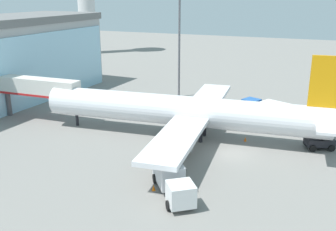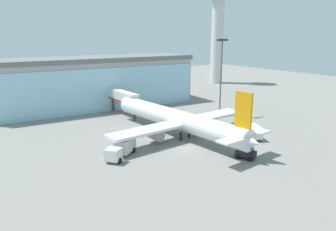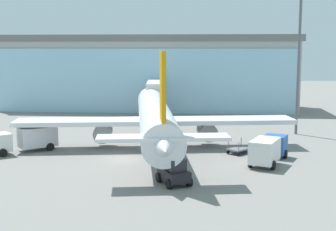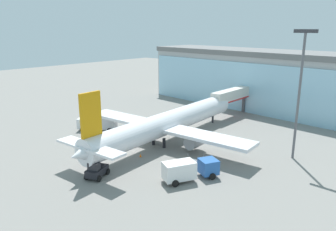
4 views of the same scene
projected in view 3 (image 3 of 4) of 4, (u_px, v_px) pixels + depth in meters
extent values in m
plane|color=gray|center=(123.00, 159.00, 48.55)|extent=(240.00, 240.00, 0.00)
cube|color=#A4A4A4|center=(148.00, 75.00, 89.10)|extent=(55.43, 16.92, 12.61)
cube|color=#9BCCE5|center=(143.00, 81.00, 82.23)|extent=(53.56, 3.38, 11.35)
cube|color=slate|center=(147.00, 39.00, 88.13)|extent=(56.54, 17.26, 1.20)
cube|color=beige|center=(154.00, 88.00, 76.69)|extent=(2.46, 13.83, 2.40)
cube|color=red|center=(154.00, 95.00, 76.84)|extent=(2.50, 13.83, 0.30)
cylinder|color=#4C4C51|center=(155.00, 103.00, 82.24)|extent=(0.70, 0.70, 3.71)
cylinder|color=#59595E|center=(298.00, 66.00, 61.40)|extent=(0.36, 0.36, 18.25)
cylinder|color=silver|center=(155.00, 116.00, 55.39)|extent=(6.83, 35.94, 3.76)
cone|color=silver|center=(150.00, 99.00, 73.04)|extent=(4.01, 3.31, 3.76)
cone|color=silver|center=(164.00, 147.00, 37.74)|extent=(3.72, 4.28, 3.39)
cube|color=silver|center=(156.00, 121.00, 53.68)|extent=(32.11, 6.93, 0.50)
cube|color=silver|center=(163.00, 138.00, 38.64)|extent=(11.17, 3.34, 0.30)
cube|color=orange|center=(163.00, 86.00, 38.54)|extent=(0.63, 3.22, 5.79)
cylinder|color=gray|center=(103.00, 132.00, 53.95)|extent=(2.37, 3.37, 2.10)
cylinder|color=gray|center=(207.00, 131.00, 54.77)|extent=(2.37, 3.37, 2.10)
cylinder|color=black|center=(146.00, 143.00, 52.94)|extent=(0.50, 0.50, 1.60)
cylinder|color=black|center=(166.00, 142.00, 53.09)|extent=(0.50, 0.50, 1.60)
cylinder|color=black|center=(151.00, 119.00, 70.46)|extent=(0.40, 0.40, 1.60)
cube|color=silver|center=(38.00, 137.00, 52.45)|extent=(4.52, 4.15, 2.20)
cylinder|color=black|center=(3.00, 153.00, 49.31)|extent=(0.90, 0.78, 0.90)
cylinder|color=black|center=(50.00, 147.00, 52.30)|extent=(0.90, 0.78, 0.90)
cylinder|color=black|center=(43.00, 144.00, 54.07)|extent=(0.90, 0.78, 0.90)
cube|color=#2659A5|center=(275.00, 144.00, 49.02)|extent=(2.93, 2.93, 1.90)
cube|color=white|center=(265.00, 151.00, 45.27)|extent=(3.70, 4.56, 2.20)
cylinder|color=black|center=(265.00, 152.00, 49.63)|extent=(0.66, 0.94, 0.90)
cylinder|color=black|center=(285.00, 154.00, 48.67)|extent=(0.66, 0.94, 0.90)
cylinder|color=black|center=(250.00, 163.00, 45.02)|extent=(0.66, 0.94, 0.90)
cylinder|color=black|center=(273.00, 165.00, 44.05)|extent=(0.66, 0.94, 0.90)
cube|color=slate|center=(240.00, 149.00, 51.04)|extent=(3.12, 3.10, 0.16)
cylinder|color=black|center=(241.00, 149.00, 52.36)|extent=(0.40, 0.39, 0.44)
cylinder|color=slate|center=(241.00, 142.00, 52.24)|extent=(0.08, 0.08, 0.90)
cylinder|color=black|center=(251.00, 151.00, 51.32)|extent=(0.40, 0.39, 0.44)
cylinder|color=slate|center=(252.00, 143.00, 51.20)|extent=(0.08, 0.08, 0.90)
cylinder|color=black|center=(228.00, 152.00, 50.84)|extent=(0.40, 0.39, 0.44)
cylinder|color=slate|center=(228.00, 144.00, 50.73)|extent=(0.08, 0.08, 0.90)
cylinder|color=black|center=(239.00, 154.00, 49.80)|extent=(0.40, 0.39, 0.44)
cylinder|color=slate|center=(239.00, 146.00, 49.69)|extent=(0.08, 0.08, 0.90)
cube|color=black|center=(174.00, 174.00, 39.37)|extent=(2.95, 3.66, 0.90)
cube|color=#26262B|center=(177.00, 165.00, 38.65)|extent=(1.69, 1.48, 1.00)
cylinder|color=black|center=(159.00, 177.00, 40.10)|extent=(0.65, 0.87, 0.80)
cylinder|color=black|center=(178.00, 175.00, 40.80)|extent=(0.65, 0.87, 0.80)
cylinder|color=black|center=(169.00, 184.00, 38.06)|extent=(0.65, 0.87, 0.80)
cylinder|color=black|center=(189.00, 182.00, 38.76)|extent=(0.65, 0.87, 0.80)
cone|color=orange|center=(165.00, 158.00, 47.93)|extent=(0.36, 0.36, 0.55)
cone|color=orange|center=(29.00, 146.00, 53.61)|extent=(0.36, 0.36, 0.55)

